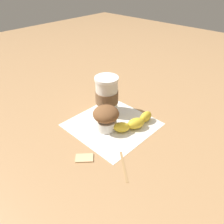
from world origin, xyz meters
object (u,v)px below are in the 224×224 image
at_px(banana, 135,122).
at_px(sugar_packet, 84,157).
at_px(muffin, 105,117).
at_px(coffee_cup, 107,95).

bearing_deg(banana, sugar_packet, -94.46).
relative_size(muffin, banana, 0.54).
relative_size(coffee_cup, muffin, 1.61).
height_order(banana, sugar_packet, banana).
height_order(muffin, banana, muffin).
bearing_deg(banana, coffee_cup, 177.45).
distance_m(banana, sugar_packet, 0.21).
relative_size(muffin, sugar_packet, 1.71).
bearing_deg(coffee_cup, banana, -2.55).
xyz_separation_m(muffin, sugar_packet, (0.05, -0.14, -0.04)).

